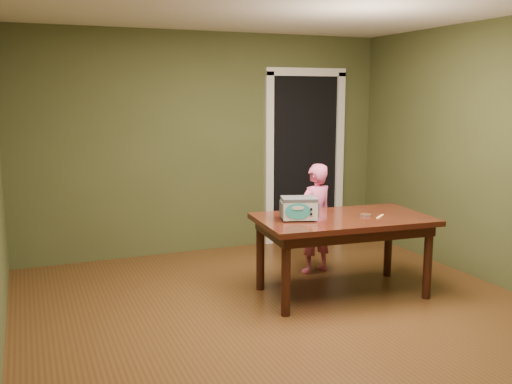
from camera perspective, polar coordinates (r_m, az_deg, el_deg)
floor at (r=4.86m, az=4.31°, el=-13.03°), size 5.00×5.00×0.00m
room_shell at (r=4.48m, az=4.60°, el=7.52°), size 4.52×5.02×2.61m
doorway at (r=7.59m, az=3.85°, el=3.53°), size 1.10×0.66×2.25m
dining_table at (r=5.40m, az=8.70°, el=-3.50°), size 1.67×1.02×0.75m
toy_oven at (r=5.19m, az=4.32°, el=-1.57°), size 0.38×0.31×0.21m
baking_pan at (r=5.44m, az=10.92°, el=-2.26°), size 0.10×0.10×0.02m
spatula at (r=5.44m, az=12.31°, el=-2.40°), size 0.15×0.14×0.01m
child at (r=6.05m, az=5.93°, el=-2.65°), size 0.48×0.37×1.17m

